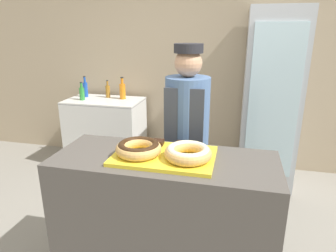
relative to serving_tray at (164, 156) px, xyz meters
name	(u,v)px	position (x,y,z in m)	size (l,w,h in m)	color
wall_back	(206,61)	(0.00, 2.13, 0.39)	(8.00, 0.06, 2.70)	tan
display_counter	(165,221)	(0.00, 0.00, -0.49)	(1.43, 0.57, 0.95)	#4C4742
serving_tray	(164,156)	(0.00, 0.00, 0.00)	(0.63, 0.43, 0.02)	yellow
donut_chocolate_glaze	(139,148)	(-0.16, -0.04, 0.06)	(0.29, 0.29, 0.08)	tan
donut_light_glaze	(188,152)	(0.16, -0.04, 0.06)	(0.29, 0.29, 0.08)	tan
brownie_back_left	(158,142)	(-0.08, 0.15, 0.03)	(0.08, 0.08, 0.03)	black
brownie_back_right	(182,144)	(0.08, 0.15, 0.03)	(0.08, 0.08, 0.03)	black
baker_person	(187,140)	(0.04, 0.59, -0.10)	(0.36, 0.36, 1.63)	#4C4C51
beverage_fridge	(270,100)	(0.78, 1.73, 0.01)	(0.59, 0.69, 1.95)	#ADB2B7
chest_freezer	(106,132)	(-1.23, 1.74, -0.52)	(0.95, 0.57, 0.88)	silver
bottle_blue	(85,89)	(-1.53, 1.84, 0.02)	(0.06, 0.06, 0.27)	#1E4CB2
bottle_orange	(123,91)	(-1.01, 1.83, 0.02)	(0.08, 0.08, 0.28)	orange
bottle_green	(82,93)	(-1.49, 1.66, 0.00)	(0.06, 0.06, 0.23)	#2D8C38
bottle_amber	(108,91)	(-1.23, 1.87, 0.00)	(0.06, 0.06, 0.23)	#99661E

